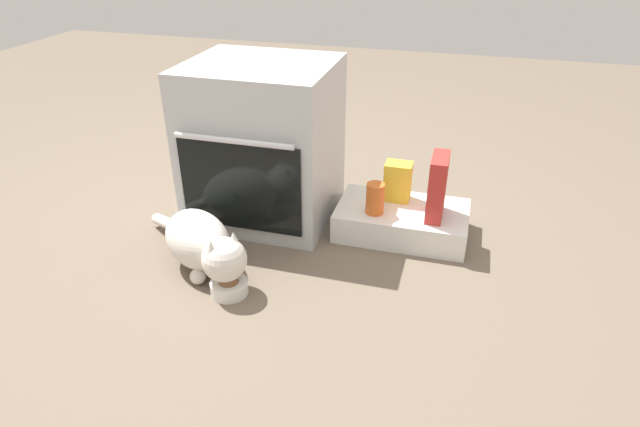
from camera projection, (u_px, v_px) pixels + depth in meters
The scene contains 8 objects.
ground at pixel (257, 254), 2.34m from camera, with size 8.00×8.00×0.00m, color #6B5B4C.
oven at pixel (263, 143), 2.49m from camera, with size 0.64×0.62×0.73m.
pantry_cabinet at pixel (402, 221), 2.46m from camera, with size 0.58×0.35×0.13m, color white.
food_bowl at pixel (229, 286), 2.09m from camera, with size 0.15×0.15×0.09m.
cat at pixel (203, 243), 2.17m from camera, with size 0.63×0.49×0.25m.
sauce_jar at pixel (375, 198), 2.36m from camera, with size 0.08×0.08×0.14m, color #D16023.
snack_bag at pixel (398, 181), 2.46m from camera, with size 0.12×0.09×0.18m, color yellow.
cereal_box at pixel (437, 187), 2.30m from camera, with size 0.07×0.18×0.28m, color #B72D28.
Camera 1 is at (0.79, -1.80, 1.31)m, focal length 30.35 mm.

